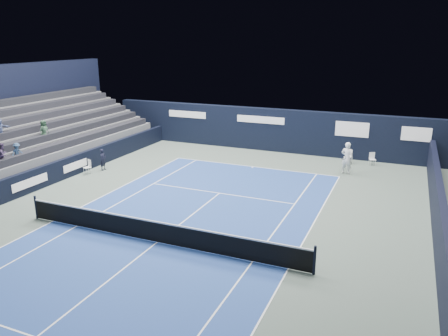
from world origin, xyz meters
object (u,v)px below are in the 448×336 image
object	(u,v)px
folding_chair_back_a	(349,154)
tennis_player	(347,158)
tennis_net	(156,231)
line_judge_chair	(88,166)
folding_chair_back_b	(372,158)

from	to	relation	value
folding_chair_back_a	tennis_player	bearing A→B (deg)	-63.37
tennis_player	folding_chair_back_a	bearing A→B (deg)	94.22
folding_chair_back_a	tennis_net	distance (m)	16.21
tennis_player	tennis_net	bearing A→B (deg)	-114.23
line_judge_chair	tennis_net	world-z (taller)	tennis_net
tennis_player	line_judge_chair	bearing A→B (deg)	-156.89
folding_chair_back_a	folding_chair_back_b	distance (m)	1.49
folding_chair_back_b	tennis_player	size ratio (longest dim) A/B	0.42
folding_chair_back_b	tennis_net	world-z (taller)	tennis_net
folding_chair_back_a	line_judge_chair	world-z (taller)	folding_chair_back_a
folding_chair_back_a	tennis_net	bearing A→B (deg)	-87.59
folding_chair_back_b	line_judge_chair	xyz separation A→B (m)	(-15.84, -8.80, 0.03)
folding_chair_back_b	tennis_player	distance (m)	2.95
folding_chair_back_b	line_judge_chair	bearing A→B (deg)	-175.50
tennis_player	folding_chair_back_b	bearing A→B (deg)	63.38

